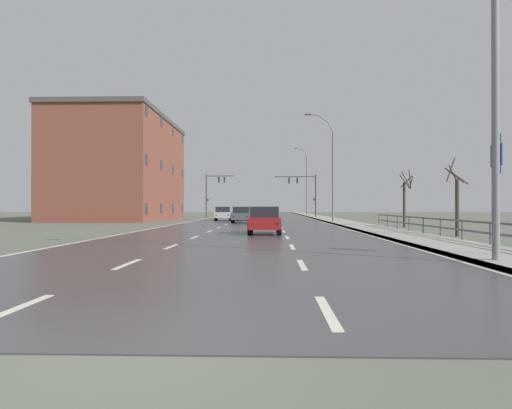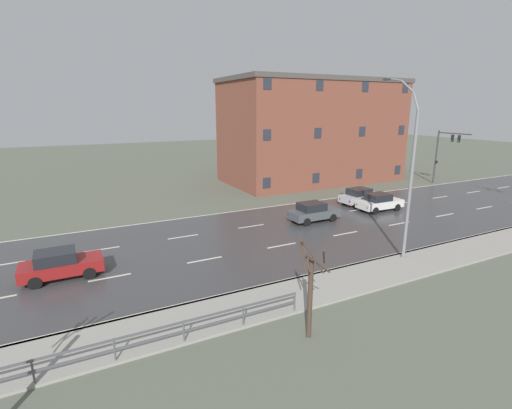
# 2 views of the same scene
# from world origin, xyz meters

# --- Properties ---
(ground_plane) EXTENTS (160.00, 160.00, 0.12)m
(ground_plane) POSITION_xyz_m (0.00, 48.00, -0.06)
(ground_plane) COLOR #5B6051
(road_asphalt_strip) EXTENTS (14.00, 120.00, 0.03)m
(road_asphalt_strip) POSITION_xyz_m (0.00, 60.00, 0.01)
(road_asphalt_strip) COLOR #3D3D3F
(road_asphalt_strip) RESTS_ON ground
(street_lamp_midground) EXTENTS (2.84, 0.24, 10.67)m
(street_lamp_midground) POSITION_xyz_m (7.40, 39.84, 5.19)
(street_lamp_midground) COLOR slate
(street_lamp_midground) RESTS_ON ground
(traffic_signal_left) EXTENTS (4.19, 0.36, 6.34)m
(traffic_signal_left) POSITION_xyz_m (-6.94, 61.90, 4.28)
(traffic_signal_left) COLOR #38383A
(traffic_signal_left) RESTS_ON ground
(car_mid_centre) EXTENTS (1.90, 4.13, 1.57)m
(car_mid_centre) POSITION_xyz_m (-1.34, 46.64, 0.80)
(car_mid_centre) COLOR silver
(car_mid_centre) RESTS_ON ground
(car_far_left) EXTENTS (2.01, 4.19, 1.57)m
(car_far_left) POSITION_xyz_m (-3.85, 46.67, 0.80)
(car_far_left) COLOR #B7B7BC
(car_far_left) RESTS_ON ground
(car_near_right) EXTENTS (1.86, 4.11, 1.57)m
(car_near_right) POSITION_xyz_m (1.17, 21.29, 0.80)
(car_near_right) COLOR maroon
(car_near_right) RESTS_ON ground
(car_far_right) EXTENTS (1.88, 4.12, 1.57)m
(car_far_right) POSITION_xyz_m (-1.31, 39.49, 0.80)
(car_far_right) COLOR #474C51
(car_far_right) RESTS_ON ground
(brick_building) EXTENTS (11.26, 21.38, 12.28)m
(brick_building) POSITION_xyz_m (-16.38, 49.64, 6.15)
(brick_building) COLOR brown
(brick_building) RESTS_ON ground
(bare_tree_mid) EXTENTS (1.09, 1.30, 4.33)m
(bare_tree_mid) POSITION_xyz_m (11.68, 30.13, 2.06)
(bare_tree_mid) COLOR #423328
(bare_tree_mid) RESTS_ON ground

